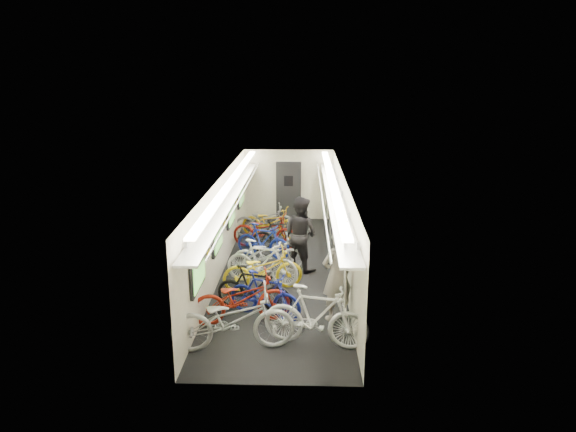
# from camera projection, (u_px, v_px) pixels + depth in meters

# --- Properties ---
(train_car_shell) EXTENTS (10.00, 10.00, 10.00)m
(train_car_shell) POSITION_uv_depth(u_px,v_px,m) (269.00, 201.00, 13.24)
(train_car_shell) COLOR black
(train_car_shell) RESTS_ON ground
(bicycle_0) EXTENTS (2.29, 1.08, 1.16)m
(bicycle_0) POSITION_uv_depth(u_px,v_px,m) (233.00, 320.00, 9.08)
(bicycle_0) COLOR #AEAFB3
(bicycle_0) RESTS_ON ground
(bicycle_1) EXTENTS (1.67, 1.10, 0.98)m
(bicycle_1) POSITION_uv_depth(u_px,v_px,m) (265.00, 295.00, 10.33)
(bicycle_1) COLOR navy
(bicycle_1) RESTS_ON ground
(bicycle_2) EXTENTS (2.06, 1.13, 1.03)m
(bicycle_2) POSITION_uv_depth(u_px,v_px,m) (241.00, 298.00, 10.10)
(bicycle_2) COLOR #9C2111
(bicycle_2) RESTS_ON ground
(bicycle_3) EXTENTS (1.75, 0.95, 1.01)m
(bicycle_3) POSITION_uv_depth(u_px,v_px,m) (254.00, 289.00, 10.56)
(bicycle_3) COLOR black
(bicycle_3) RESTS_ON ground
(bicycle_4) EXTENTS (1.94, 1.06, 0.97)m
(bicycle_4) POSITION_uv_depth(u_px,v_px,m) (263.00, 269.00, 11.72)
(bicycle_4) COLOR yellow
(bicycle_4) RESTS_ON ground
(bicycle_5) EXTENTS (1.87, 1.03, 1.08)m
(bicycle_5) POSITION_uv_depth(u_px,v_px,m) (262.00, 262.00, 12.01)
(bicycle_5) COLOR silver
(bicycle_5) RESTS_ON ground
(bicycle_6) EXTENTS (1.86, 0.82, 0.95)m
(bicycle_6) POSITION_uv_depth(u_px,v_px,m) (268.00, 254.00, 12.79)
(bicycle_6) COLOR #B7B7BC
(bicycle_6) RESTS_ON ground
(bicycle_7) EXTENTS (1.62, 1.00, 0.94)m
(bicycle_7) POSITION_uv_depth(u_px,v_px,m) (263.00, 241.00, 13.82)
(bicycle_7) COLOR navy
(bicycle_7) RESTS_ON ground
(bicycle_8) EXTENTS (2.04, 1.14, 1.02)m
(bicycle_8) POSITION_uv_depth(u_px,v_px,m) (265.00, 231.00, 14.58)
(bicycle_8) COLOR maroon
(bicycle_8) RESTS_ON ground
(bicycle_9) EXTENTS (1.64, 0.90, 0.95)m
(bicycle_9) POSITION_uv_depth(u_px,v_px,m) (279.00, 235.00, 14.37)
(bicycle_9) COLOR black
(bicycle_9) RESTS_ON ground
(bicycle_10) EXTENTS (1.92, 1.11, 0.95)m
(bicycle_10) POSITION_uv_depth(u_px,v_px,m) (270.00, 222.00, 15.61)
(bicycle_10) COLOR gold
(bicycle_10) RESTS_ON ground
(bicycle_11) EXTENTS (2.01, 0.96, 1.16)m
(bicycle_11) POSITION_uv_depth(u_px,v_px,m) (316.00, 316.00, 9.20)
(bicycle_11) COLOR white
(bicycle_11) RESTS_ON ground
(bicycle_12) EXTENTS (1.94, 0.96, 0.98)m
(bicycle_12) POSITION_uv_depth(u_px,v_px,m) (264.00, 220.00, 15.77)
(bicycle_12) COLOR slate
(bicycle_12) RESTS_ON ground
(passenger_near) EXTENTS (0.82, 0.74, 1.89)m
(passenger_near) POSITION_uv_depth(u_px,v_px,m) (337.00, 275.00, 10.16)
(passenger_near) COLOR gray
(passenger_near) RESTS_ON ground
(passenger_mid) EXTENTS (1.17, 1.14, 1.90)m
(passenger_mid) POSITION_uv_depth(u_px,v_px,m) (300.00, 234.00, 12.85)
(passenger_mid) COLOR black
(passenger_mid) RESTS_ON ground
(backpack) EXTENTS (0.28, 0.19, 0.38)m
(backpack) POSITION_uv_depth(u_px,v_px,m) (355.00, 247.00, 10.76)
(backpack) COLOR red
(backpack) RESTS_ON passenger_near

